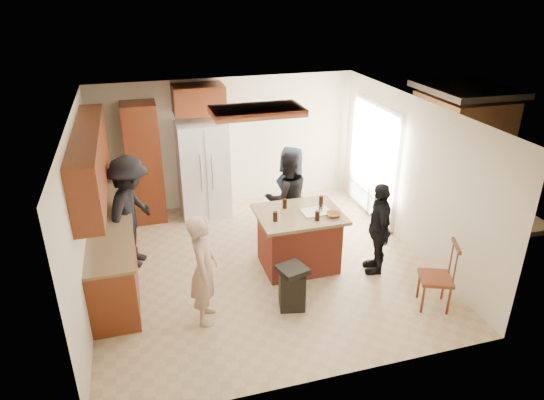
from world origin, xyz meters
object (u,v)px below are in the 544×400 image
object	(u,v)px
person_behind_right	(291,190)
trash_bin	(292,287)
person_side_right	(378,228)
refrigerator	(204,170)
person_counter	(131,212)
person_behind_left	(287,198)
kitchen_island	(299,239)
spindle_chair	(437,278)
person_front_left	(204,270)

from	to	relation	value
person_behind_right	trash_bin	bearing A→B (deg)	28.85
person_side_right	refrigerator	bearing A→B (deg)	-126.23
person_side_right	person_counter	size ratio (longest dim) A/B	0.82
person_behind_left	person_side_right	xyz separation A→B (m)	(1.02, -1.31, -0.06)
person_side_right	person_counter	xyz separation A→B (m)	(-3.54, 1.25, 0.16)
refrigerator	person_counter	bearing A→B (deg)	-132.21
kitchen_island	spindle_chair	size ratio (longest dim) A/B	1.29
person_side_right	refrigerator	size ratio (longest dim) A/B	0.81
person_side_right	person_counter	distance (m)	3.76
person_behind_left	trash_bin	world-z (taller)	person_behind_left
person_front_left	person_side_right	bearing A→B (deg)	-66.28
trash_bin	refrigerator	bearing A→B (deg)	101.72
person_counter	trash_bin	xyz separation A→B (m)	(2.01, -1.76, -0.57)
person_behind_right	kitchen_island	size ratio (longest dim) A/B	1.22
person_side_right	spindle_chair	world-z (taller)	person_side_right
person_front_left	person_counter	size ratio (longest dim) A/B	0.85
person_front_left	person_behind_left	distance (m)	2.43
refrigerator	person_side_right	bearing A→B (deg)	-50.99
person_behind_right	refrigerator	bearing A→B (deg)	-82.86
spindle_chair	person_behind_right	bearing A→B (deg)	114.40
person_front_left	person_behind_right	world-z (taller)	person_behind_right
refrigerator	person_behind_left	bearing A→B (deg)	-50.14
trash_bin	spindle_chair	xyz separation A→B (m)	(1.89, -0.54, 0.13)
person_front_left	trash_bin	size ratio (longest dim) A/B	2.42
trash_bin	spindle_chair	size ratio (longest dim) A/B	0.63
person_side_right	trash_bin	bearing A→B (deg)	-56.61
person_counter	spindle_chair	size ratio (longest dim) A/B	1.80
person_behind_left	trash_bin	xyz separation A→B (m)	(-0.51, -1.82, -0.47)
person_behind_right	spindle_chair	world-z (taller)	person_behind_right
refrigerator	kitchen_island	xyz separation A→B (m)	(1.10, -2.28, -0.43)
person_front_left	person_behind_right	bearing A→B (deg)	-27.86
person_behind_left	kitchen_island	distance (m)	0.93
refrigerator	trash_bin	world-z (taller)	refrigerator
refrigerator	trash_bin	xyz separation A→B (m)	(0.67, -3.24, -0.58)
person_side_right	refrigerator	distance (m)	3.51
person_front_left	person_side_right	size ratio (longest dim) A/B	1.05
person_side_right	spindle_chair	bearing A→B (deg)	33.40
person_behind_right	refrigerator	size ratio (longest dim) A/B	0.87
trash_bin	kitchen_island	bearing A→B (deg)	66.18
person_front_left	refrigerator	distance (m)	3.22
person_behind_left	person_counter	distance (m)	2.52
person_behind_right	person_side_right	world-z (taller)	person_behind_right
person_behind_right	kitchen_island	xyz separation A→B (m)	(-0.26, -1.16, -0.31)
person_counter	refrigerator	distance (m)	1.99
person_behind_right	kitchen_island	distance (m)	1.23
person_behind_left	person_side_right	size ratio (longest dim) A/B	1.09
person_counter	kitchen_island	xyz separation A→B (m)	(2.43, -0.80, -0.42)
person_front_left	trash_bin	bearing A→B (deg)	-78.88
trash_bin	spindle_chair	world-z (taller)	spindle_chair
person_behind_right	trash_bin	xyz separation A→B (m)	(-0.68, -2.12, -0.46)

